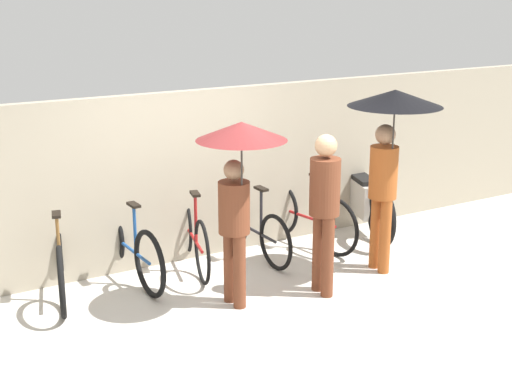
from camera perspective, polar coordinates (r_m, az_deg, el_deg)
The scene contains 11 objects.
ground_plane at distance 7.27m, azimuth 0.05°, elevation -9.79°, with size 30.00×30.00×0.00m, color #B7B2A8.
back_wall at distance 8.42m, azimuth -6.06°, elevation 1.17°, with size 12.09×0.12×2.03m.
parked_bicycle_0 at distance 7.86m, azimuth -15.39°, elevation -5.32°, with size 0.60×1.79×0.98m.
parked_bicycle_1 at distance 8.09m, azimuth -10.13°, elevation -4.34°, with size 0.44×1.83×1.03m.
parked_bicycle_2 at distance 8.34m, azimuth -5.05°, elevation -3.48°, with size 0.56×1.68×1.04m.
parked_bicycle_3 at distance 8.64m, azimuth -0.22°, elevation -2.93°, with size 0.44×1.64×1.05m.
parked_bicycle_4 at distance 9.04m, azimuth 3.98°, elevation -1.88°, with size 0.50×1.76×1.00m.
pedestrian_leading at distance 6.94m, azimuth -1.41°, elevation 1.96°, with size 0.89×0.89×1.94m.
pedestrian_center at distance 7.43m, azimuth 5.50°, elevation -0.80°, with size 0.32×0.32×1.74m.
pedestrian_trailing at distance 7.93m, azimuth 10.73°, elevation 4.90°, with size 1.03×1.03×2.12m.
motorcycle at distance 9.65m, azimuth 8.55°, elevation -0.64°, with size 0.81×1.98×0.95m.
Camera 1 is at (-3.27, -5.66, 3.19)m, focal length 50.00 mm.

